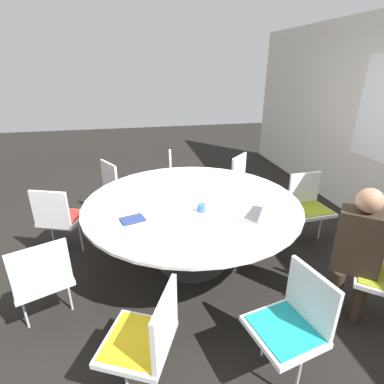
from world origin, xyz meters
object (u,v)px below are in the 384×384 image
at_px(chair_3, 179,175).
at_px(chair_6, 42,276).
at_px(chair_7, 147,336).
at_px(chair_4, 119,184).
at_px(laptop, 258,211).
at_px(chair_1, 308,203).
at_px(person_0, 359,245).
at_px(chair_8, 293,320).
at_px(chair_5, 59,215).
at_px(coffee_cup, 201,208).
at_px(chair_2, 246,179).
at_px(spiral_notebook, 133,219).

distance_m(chair_3, chair_6, 2.60).
bearing_deg(chair_7, chair_4, 29.76).
bearing_deg(laptop, chair_4, -102.50).
xyz_separation_m(chair_1, chair_4, (-1.11, -2.30, 0.00)).
height_order(chair_7, person_0, person_0).
distance_m(chair_4, person_0, 3.05).
height_order(chair_8, person_0, person_0).
xyz_separation_m(chair_5, laptop, (0.90, 1.98, 0.30)).
distance_m(chair_7, coffee_cup, 1.33).
relative_size(chair_1, chair_3, 1.00).
bearing_deg(laptop, chair_7, -10.11).
xyz_separation_m(chair_5, person_0, (1.47, 2.63, 0.20)).
relative_size(chair_2, chair_8, 1.00).
bearing_deg(chair_5, chair_3, 54.26).
distance_m(chair_7, spiral_notebook, 1.12).
bearing_deg(chair_4, chair_1, 35.04).
bearing_deg(coffee_cup, chair_3, 177.88).
height_order(chair_4, chair_8, same).
height_order(chair_4, chair_6, same).
bearing_deg(chair_3, spiral_notebook, -15.23).
bearing_deg(chair_4, chair_2, 54.88).
xyz_separation_m(chair_2, spiral_notebook, (1.40, -1.66, 0.26)).
xyz_separation_m(chair_1, laptop, (0.63, -0.96, 0.30)).
height_order(chair_5, coffee_cup, chair_5).
relative_size(chair_5, spiral_notebook, 3.47).
distance_m(chair_3, spiral_notebook, 1.97).
relative_size(chair_3, chair_6, 1.00).
height_order(chair_2, chair_5, same).
distance_m(chair_6, coffee_cup, 1.49).
height_order(chair_1, chair_2, same).
bearing_deg(chair_7, chair_2, -7.93).
height_order(chair_6, coffee_cup, chair_6).
distance_m(chair_2, chair_8, 2.64).
bearing_deg(chair_1, chair_7, 32.91).
bearing_deg(chair_2, spiral_notebook, -3.69).
bearing_deg(chair_4, person_0, 11.62).
xyz_separation_m(chair_2, chair_8, (2.55, -0.65, 0.00)).
xyz_separation_m(chair_1, chair_6, (0.82, -2.87, 0.00)).
height_order(chair_4, laptop, laptop).
height_order(chair_8, spiral_notebook, chair_8).
distance_m(chair_3, laptop, 2.03).
relative_size(chair_7, chair_8, 1.00).
bearing_deg(laptop, chair_2, -157.98).
distance_m(chair_2, chair_4, 1.85).
bearing_deg(chair_5, chair_7, -45.01).
relative_size(chair_1, chair_8, 1.00).
bearing_deg(chair_8, chair_2, -26.66).
relative_size(chair_8, laptop, 2.02).
relative_size(chair_3, chair_4, 1.00).
xyz_separation_m(person_0, spiral_notebook, (-0.71, -1.81, 0.06)).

